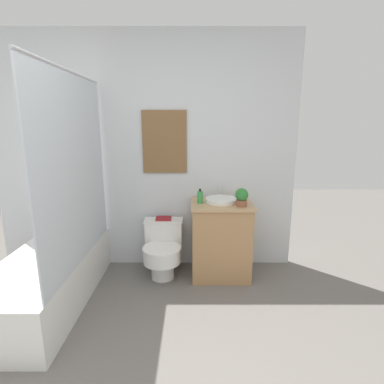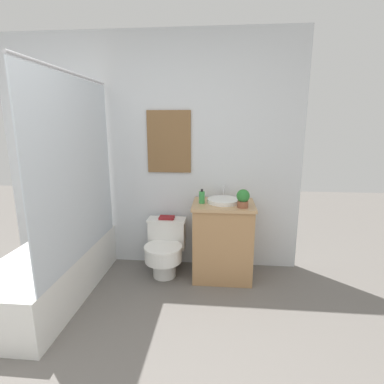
% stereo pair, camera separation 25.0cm
% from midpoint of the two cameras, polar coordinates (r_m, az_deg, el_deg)
% --- Properties ---
extents(wall_back, '(3.25, 0.07, 2.50)m').
position_cam_midpoint_polar(wall_back, '(3.29, -5.86, 7.25)').
color(wall_back, silver).
rests_on(wall_back, ground_plane).
extents(shower_area, '(0.70, 1.56, 1.98)m').
position_cam_midpoint_polar(shower_area, '(3.08, -22.96, -13.29)').
color(shower_area, white).
rests_on(shower_area, ground_plane).
extents(toilet, '(0.41, 0.53, 0.57)m').
position_cam_midpoint_polar(toilet, '(3.21, -2.90, -10.53)').
color(toilet, white).
rests_on(toilet, ground_plane).
extents(vanity, '(0.62, 0.51, 0.79)m').
position_cam_midpoint_polar(vanity, '(3.16, 8.15, -9.09)').
color(vanity, '#AD7F51').
rests_on(vanity, ground_plane).
extents(sink, '(0.33, 0.37, 0.13)m').
position_cam_midpoint_polar(sink, '(3.05, 8.38, -1.68)').
color(sink, white).
rests_on(sink, vanity).
extents(soap_bottle, '(0.06, 0.06, 0.15)m').
position_cam_midpoint_polar(soap_bottle, '(3.00, 4.28, -1.01)').
color(soap_bottle, green).
rests_on(soap_bottle, vanity).
extents(potted_plant, '(0.12, 0.12, 0.18)m').
position_cam_midpoint_polar(potted_plant, '(2.89, 12.15, -1.16)').
color(potted_plant, brown).
rests_on(potted_plant, vanity).
extents(book_on_tank, '(0.16, 0.12, 0.02)m').
position_cam_midpoint_polar(book_on_tank, '(3.24, -2.62, -4.92)').
color(book_on_tank, maroon).
rests_on(book_on_tank, toilet).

